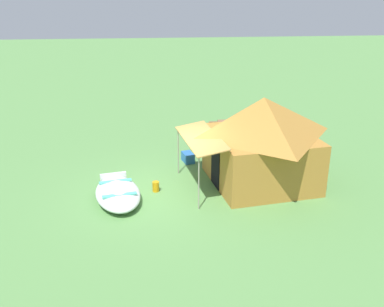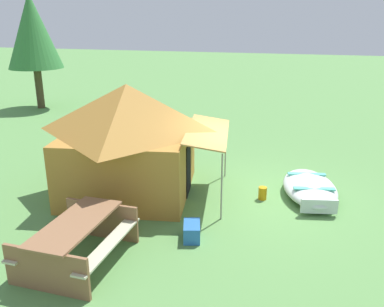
{
  "view_description": "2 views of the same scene",
  "coord_description": "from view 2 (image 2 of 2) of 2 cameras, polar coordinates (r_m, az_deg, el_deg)",
  "views": [
    {
      "loc": [
        11.61,
        -0.39,
        5.73
      ],
      "look_at": [
        -0.26,
        0.79,
        1.1
      ],
      "focal_mm": 40.83,
      "sensor_mm": 36.0,
      "label": 1
    },
    {
      "loc": [
        -9.22,
        -1.01,
        4.18
      ],
      "look_at": [
        -0.55,
        1.32,
        1.16
      ],
      "focal_mm": 38.48,
      "sensor_mm": 36.0,
      "label": 2
    }
  ],
  "objects": [
    {
      "name": "ground_plane",
      "position": [
        10.17,
        8.04,
        -5.85
      ],
      "size": [
        80.0,
        80.0,
        0.0
      ],
      "primitive_type": "plane",
      "color": "#568A48"
    },
    {
      "name": "beached_rowboat",
      "position": [
        10.37,
        16.0,
        -4.57
      ],
      "size": [
        2.49,
        1.64,
        0.43
      ],
      "color": "silver",
      "rests_on": "ground_plane"
    },
    {
      "name": "canvas_cabin_tent",
      "position": [
        9.98,
        -8.72,
        2.17
      ],
      "size": [
        3.65,
        4.32,
        2.68
      ],
      "color": "#AC7630",
      "rests_on": "ground_plane"
    },
    {
      "name": "picnic_table",
      "position": [
        7.62,
        -15.68,
        -11.02
      ],
      "size": [
        2.04,
        1.57,
        0.79
      ],
      "color": "brown",
      "rests_on": "ground_plane"
    },
    {
      "name": "cooler_box",
      "position": [
        8.2,
        -0.03,
        -10.71
      ],
      "size": [
        0.6,
        0.45,
        0.33
      ],
      "primitive_type": "cube",
      "rotation": [
        0.0,
        0.0,
        0.26
      ],
      "color": "#2A67B6",
      "rests_on": "ground_plane"
    },
    {
      "name": "fuel_can",
      "position": [
        9.99,
        9.75,
        -5.45
      ],
      "size": [
        0.28,
        0.28,
        0.31
      ],
      "primitive_type": "cylinder",
      "rotation": [
        0.0,
        0.0,
        0.57
      ],
      "color": "orange",
      "rests_on": "ground_plane"
    },
    {
      "name": "pine_tree_back_left",
      "position": [
        20.56,
        -21.23,
        15.5
      ],
      "size": [
        2.44,
        2.44,
        5.18
      ],
      "color": "#443824",
      "rests_on": "ground_plane"
    }
  ]
}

